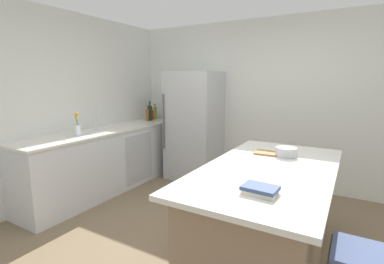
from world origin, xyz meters
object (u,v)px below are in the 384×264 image
(sink_faucet, at_px, (96,120))
(olive_oil_bottle, at_px, (155,113))
(flower_vase, at_px, (77,128))
(cutting_board, at_px, (272,154))
(vinegar_bottle, at_px, (147,115))
(mixing_bowl, at_px, (286,152))
(hot_sauce_bottle, at_px, (152,115))
(refrigerator, at_px, (194,126))
(kitchen_island, at_px, (267,216))
(wine_bottle, at_px, (150,113))
(cookbook_stack, at_px, (260,190))

(sink_faucet, relative_size, olive_oil_bottle, 1.05)
(flower_vase, relative_size, cutting_board, 0.87)
(flower_vase, height_order, vinegar_bottle, flower_vase)
(cutting_board, bearing_deg, mixing_bowl, -6.46)
(mixing_bowl, bearing_deg, hot_sauce_bottle, 153.72)
(refrigerator, relative_size, sink_faucet, 6.00)
(kitchen_island, distance_m, cutting_board, 0.65)
(refrigerator, distance_m, vinegar_bottle, 0.92)
(flower_vase, xyz_separation_m, cutting_board, (2.46, 0.41, -0.11))
(hot_sauce_bottle, relative_size, wine_bottle, 0.69)
(hot_sauce_bottle, xyz_separation_m, vinegar_bottle, (0.04, -0.18, 0.02))
(kitchen_island, distance_m, flower_vase, 2.61)
(refrigerator, height_order, hot_sauce_bottle, refrigerator)
(vinegar_bottle, relative_size, cutting_board, 0.78)
(cookbook_stack, height_order, mixing_bowl, mixing_bowl)
(olive_oil_bottle, relative_size, hot_sauce_bottle, 1.19)
(hot_sauce_bottle, distance_m, cutting_board, 2.90)
(sink_faucet, distance_m, flower_vase, 0.42)
(hot_sauce_bottle, height_order, mixing_bowl, hot_sauce_bottle)
(refrigerator, relative_size, cookbook_stack, 7.63)
(sink_faucet, relative_size, flower_vase, 0.96)
(kitchen_island, height_order, refrigerator, refrigerator)
(kitchen_island, relative_size, mixing_bowl, 9.74)
(mixing_bowl, bearing_deg, cutting_board, 173.54)
(refrigerator, relative_size, hot_sauce_bottle, 7.49)
(refrigerator, xyz_separation_m, cutting_board, (1.64, -1.27, 0.02))
(olive_oil_bottle, bearing_deg, cutting_board, -28.91)
(sink_faucet, height_order, hot_sauce_bottle, sink_faucet)
(olive_oil_bottle, distance_m, vinegar_bottle, 0.29)
(flower_vase, distance_m, cutting_board, 2.49)
(refrigerator, distance_m, olive_oil_bottle, 0.97)
(kitchen_island, distance_m, wine_bottle, 3.19)
(olive_oil_bottle, xyz_separation_m, cookbook_stack, (2.78, -2.49, -0.11))
(olive_oil_bottle, bearing_deg, flower_vase, -85.99)
(kitchen_island, xyz_separation_m, vinegar_bottle, (-2.63, 1.59, 0.59))
(kitchen_island, xyz_separation_m, refrigerator, (-1.73, 1.73, 0.44))
(kitchen_island, relative_size, hot_sauce_bottle, 8.30)
(hot_sauce_bottle, height_order, cutting_board, hot_sauce_bottle)
(sink_faucet, bearing_deg, flower_vase, -76.21)
(olive_oil_bottle, bearing_deg, vinegar_bottle, -80.67)
(olive_oil_bottle, distance_m, hot_sauce_bottle, 0.11)
(refrigerator, xyz_separation_m, mixing_bowl, (1.78, -1.29, 0.06))
(sink_faucet, xyz_separation_m, olive_oil_bottle, (-0.03, 1.43, -0.04))
(vinegar_bottle, distance_m, cookbook_stack, 3.51)
(sink_faucet, xyz_separation_m, cookbook_stack, (2.75, -1.06, -0.15))
(olive_oil_bottle, height_order, vinegar_bottle, olive_oil_bottle)
(kitchen_island, bearing_deg, cookbook_stack, -80.36)
(kitchen_island, height_order, cookbook_stack, cookbook_stack)
(refrigerator, xyz_separation_m, olive_oil_bottle, (-0.94, 0.15, 0.15))
(olive_oil_bottle, bearing_deg, kitchen_island, -35.12)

